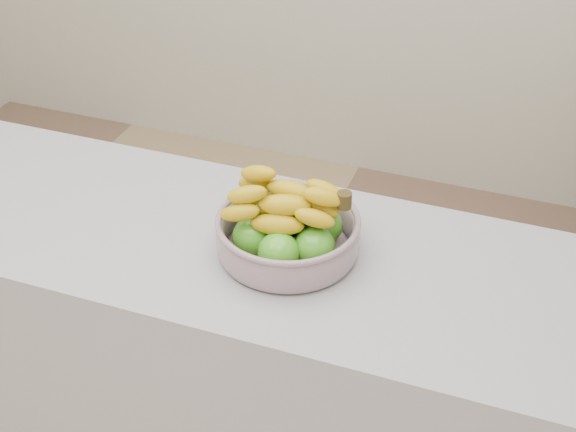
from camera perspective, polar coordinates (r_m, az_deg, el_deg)
name	(u,v)px	position (r m, az deg, el deg)	size (l,w,h in m)	color
counter	(177,359)	(2.22, -7.87, -10.06)	(2.00, 0.60, 0.90)	#A4A3AC
fruit_bowl	(288,231)	(1.78, -0.02, -1.04)	(0.32, 0.32, 0.18)	#A5B8C6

